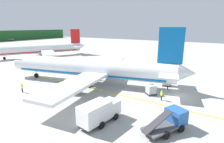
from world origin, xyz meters
TOP-DOWN VIEW (x-y plane):
  - ground at (0.00, 48.00)m, footprint 240.00×320.00m
  - airliner_foreground at (-2.63, 17.44)m, footprint 34.27×41.08m
  - airliner_mid_apron at (13.56, 56.44)m, footprint 35.05×29.65m
  - airliner_distant at (46.50, 153.37)m, footprint 21.50×18.26m
  - service_truck_fuel at (-11.16, -1.84)m, footprint 6.15×4.39m
  - service_truck_baggage at (-14.60, 6.17)m, footprint 6.23×2.99m
  - cargo_container_near at (4.74, 3.08)m, footprint 1.96×1.96m
  - cargo_container_mid at (-1.71, 4.17)m, footprint 2.36×2.36m
  - crew_marshaller at (2.47, 2.29)m, footprint 0.63×0.24m
  - crew_loader_left at (-3.29, 1.70)m, footprint 0.51×0.46m
  - crew_loader_right at (-13.72, 24.81)m, footprint 0.27×0.63m
  - apron_guide_line at (-4.99, 12.99)m, footprint 0.30×60.00m

SIDE VIEW (x-z plane):
  - ground at x=0.00m, z-range -0.20..0.00m
  - apron_guide_line at x=-4.99m, z-range 0.00..0.01m
  - cargo_container_mid at x=-1.71m, z-range -0.05..1.80m
  - cargo_container_near at x=4.74m, z-range -0.05..2.03m
  - crew_marshaller at x=2.47m, z-range 0.16..1.88m
  - crew_loader_right at x=-13.72m, z-range 0.16..1.92m
  - crew_loader_left at x=-3.29m, z-range 0.16..1.93m
  - service_truck_fuel at x=-11.16m, z-range -0.08..2.46m
  - service_truck_baggage at x=-14.60m, z-range 0.14..3.06m
  - airliner_distant at x=46.50m, z-range -1.47..5.37m
  - airliner_mid_apron at x=13.56m, z-range -2.34..8.54m
  - airliner_foreground at x=-2.63m, z-range -2.56..9.34m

